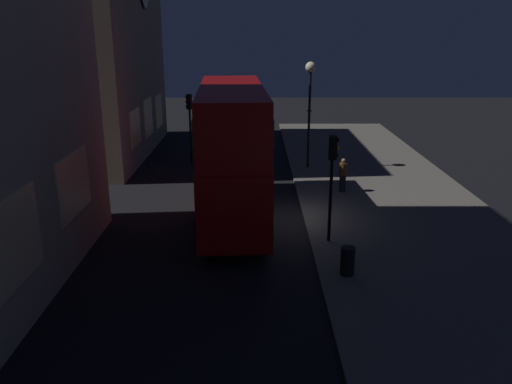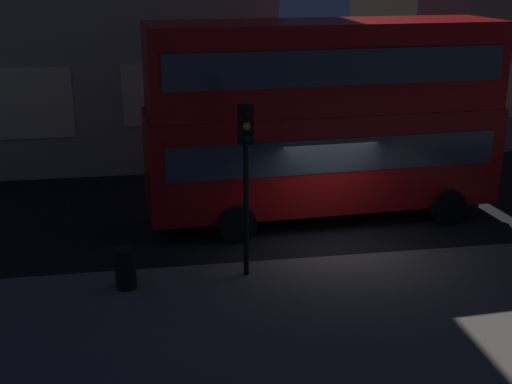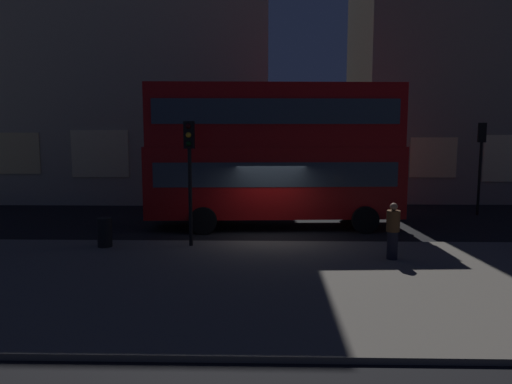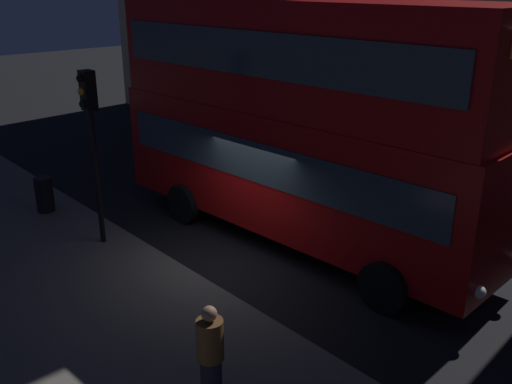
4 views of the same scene
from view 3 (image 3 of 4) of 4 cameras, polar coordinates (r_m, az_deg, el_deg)
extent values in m
plane|color=black|center=(17.34, 1.76, -5.45)|extent=(80.00, 80.00, 0.00)
cube|color=#5B564F|center=(12.50, 1.92, -10.33)|extent=(44.00, 8.36, 0.12)
cube|color=tan|center=(30.55, -14.97, 16.18)|extent=(16.56, 9.84, 17.25)
cube|color=#E5C67F|center=(27.25, -26.46, 4.03)|extent=(2.83, 0.06, 2.03)
cube|color=#F9E09E|center=(25.49, -17.62, 4.25)|extent=(2.83, 0.06, 2.32)
cube|color=#F9E09E|center=(24.41, -7.75, 4.75)|extent=(2.83, 0.06, 2.06)
cube|color=gray|center=(31.38, 24.33, 13.28)|extent=(13.57, 8.01, 14.79)
cube|color=#F2D18C|center=(26.18, 19.85, 3.78)|extent=(2.32, 0.06, 2.00)
cube|color=#F9E09E|center=(27.54, 27.01, 3.48)|extent=(2.32, 0.06, 2.32)
cube|color=#9E0C0C|center=(19.15, 2.08, 1.38)|extent=(9.80, 3.04, 2.68)
cube|color=#9E0C0C|center=(19.05, 2.11, 8.86)|extent=(9.61, 2.98, 2.31)
cube|color=#2D3842|center=(19.12, 2.08, 2.37)|extent=(9.03, 3.06, 0.90)
cube|color=#2D3842|center=(19.05, 2.12, 9.21)|extent=(9.03, 3.06, 0.90)
cube|color=#F2D84C|center=(19.97, 16.21, 10.33)|extent=(0.16, 1.51, 0.44)
sphere|color=white|center=(20.96, 15.30, -1.08)|extent=(0.24, 0.24, 0.24)
sphere|color=white|center=(19.42, 16.70, -1.80)|extent=(0.24, 0.24, 0.24)
cylinder|color=black|center=(21.09, 10.79, -1.86)|extent=(1.02, 0.29, 1.01)
cylinder|color=black|center=(18.58, 12.53, -3.17)|extent=(1.02, 0.29, 1.01)
cylinder|color=black|center=(20.64, -5.58, -1.96)|extent=(1.02, 0.29, 1.01)
cylinder|color=black|center=(18.06, -6.14, -3.33)|extent=(1.02, 0.29, 1.01)
cylinder|color=black|center=(15.74, -7.62, -0.65)|extent=(0.12, 0.12, 3.11)
cube|color=black|center=(15.58, -7.75, 6.57)|extent=(0.32, 0.26, 0.85)
sphere|color=black|center=(15.43, -7.85, 7.57)|extent=(0.17, 0.17, 0.17)
sphere|color=orange|center=(15.43, -7.83, 6.56)|extent=(0.17, 0.17, 0.17)
sphere|color=black|center=(15.44, -7.81, 5.56)|extent=(0.17, 0.17, 0.17)
cylinder|color=black|center=(23.89, 24.44, 1.38)|extent=(0.12, 0.12, 3.23)
cube|color=black|center=(23.78, 24.71, 6.28)|extent=(0.37, 0.32, 0.85)
sphere|color=black|center=(23.92, 24.68, 6.93)|extent=(0.17, 0.17, 0.17)
sphere|color=black|center=(23.92, 24.64, 6.28)|extent=(0.17, 0.17, 0.17)
sphere|color=green|center=(23.93, 24.61, 5.64)|extent=(0.17, 0.17, 0.17)
cylinder|color=black|center=(14.74, 15.51, -5.96)|extent=(0.31, 0.31, 0.81)
cylinder|color=#513319|center=(14.59, 15.61, -3.25)|extent=(0.38, 0.38, 0.61)
sphere|color=#8C664C|center=(14.52, 15.66, -1.65)|extent=(0.22, 0.22, 0.22)
cylinder|color=black|center=(16.37, -17.13, -4.48)|extent=(0.46, 0.46, 0.93)
camera|label=1|loc=(27.21, -47.36, 13.00)|focal=35.81mm
camera|label=2|loc=(5.65, -78.72, 34.57)|focal=48.03mm
camera|label=4|loc=(13.50, 44.57, 13.95)|focal=40.28mm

